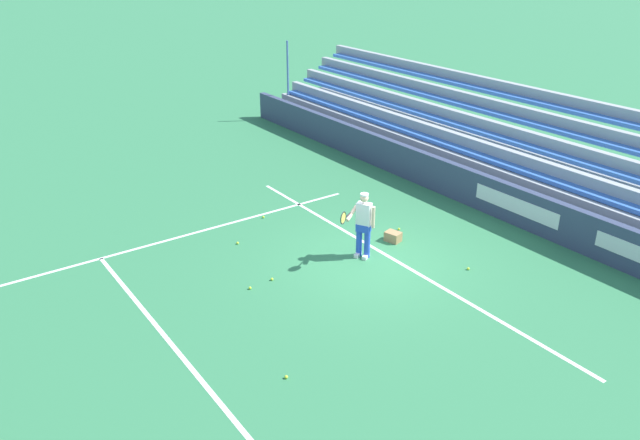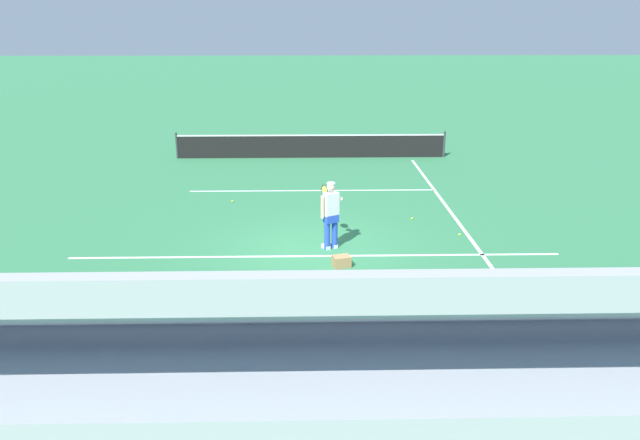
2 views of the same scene
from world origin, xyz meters
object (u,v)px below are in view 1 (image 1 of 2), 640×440
Objects in this scene: tennis_ball_far_left at (399,229)px; tennis_player at (363,224)px; tennis_ball_on_baseline at (286,377)px; tennis_ball_far_right at (272,279)px; tennis_ball_stray_back at (263,217)px; tennis_ball_toward_net at (238,243)px; tennis_ball_midcourt at (250,288)px; tennis_ball_near_player at (468,269)px; ball_box_cardboard at (393,237)px.

tennis_player is at bearing 109.01° from tennis_ball_far_left.
tennis_ball_on_baseline and tennis_ball_far_right have the same top height.
tennis_ball_stray_back is 1.00× the size of tennis_ball_toward_net.
tennis_player is 25.98× the size of tennis_ball_on_baseline.
tennis_ball_midcourt is at bearing 144.98° from tennis_ball_stray_back.
tennis_ball_toward_net is at bearing -19.49° from tennis_ball_on_baseline.
tennis_ball_far_left is at bearing -85.47° from tennis_ball_midcourt.
tennis_ball_near_player is at bearing 177.09° from tennis_ball_far_left.
tennis_ball_midcourt is 5.31m from tennis_ball_near_player.
tennis_ball_far_right and tennis_ball_toward_net have the same top height.
tennis_ball_far_left and tennis_ball_far_right have the same top height.
tennis_ball_midcourt is at bearing 94.79° from tennis_ball_far_right.
tennis_ball_stray_back is at bearing 24.46° from tennis_ball_near_player.
tennis_ball_far_right is 2.17m from tennis_ball_toward_net.
ball_box_cardboard is 2.30m from tennis_ball_near_player.
tennis_ball_stray_back and tennis_ball_on_baseline have the same top height.
tennis_ball_far_right is at bearing 88.83° from ball_box_cardboard.
tennis_ball_far_left is 2.67m from tennis_ball_near_player.
tennis_ball_toward_net is at bearing 57.28° from ball_box_cardboard.
tennis_player is 5.15m from tennis_ball_on_baseline.
tennis_ball_near_player is (-2.28, -4.79, 0.00)m from tennis_ball_midcourt.
tennis_ball_stray_back is (3.25, -2.28, 0.00)m from tennis_ball_midcourt.
tennis_ball_near_player is at bearing -115.42° from tennis_ball_midcourt.
tennis_ball_stray_back is 1.75m from tennis_ball_toward_net.
tennis_ball_far_left is at bearing -137.18° from tennis_ball_stray_back.
tennis_ball_toward_net is (2.21, -0.87, 0.00)m from tennis_ball_midcourt.
ball_box_cardboard reaches higher than tennis_ball_near_player.
tennis_ball_midcourt is (0.02, 4.34, -0.10)m from ball_box_cardboard.
tennis_ball_far_left and tennis_ball_on_baseline have the same top height.
tennis_player is 3.69m from tennis_ball_stray_back.
tennis_player is at bearing -96.52° from tennis_ball_far_right.
tennis_player is 1.46m from ball_box_cardboard.
ball_box_cardboard reaches higher than tennis_ball_on_baseline.
tennis_ball_toward_net is at bearing 41.18° from tennis_ball_near_player.
ball_box_cardboard is at bearing -80.29° from tennis_player.
tennis_ball_on_baseline is 3.62m from tennis_ball_far_right.
tennis_ball_far_right is (2.33, 4.17, 0.00)m from tennis_ball_near_player.
ball_box_cardboard is 4.13m from tennis_ball_toward_net.
ball_box_cardboard is 3.87m from tennis_ball_stray_back.
tennis_ball_stray_back is at bearing -53.38° from tennis_ball_toward_net.
tennis_player reaches higher than tennis_ball_toward_net.
ball_box_cardboard is 6.06× the size of tennis_ball_midcourt.
tennis_ball_far_left is 4.44m from tennis_ball_toward_net.
tennis_ball_toward_net is at bearing -21.56° from tennis_ball_midcourt.
tennis_ball_far_left is 4.32m from tennis_ball_far_right.
tennis_ball_stray_back is 1.00× the size of tennis_ball_on_baseline.
tennis_player is 25.98× the size of tennis_ball_midcourt.
tennis_ball_on_baseline is 5.70m from tennis_ball_toward_net.
tennis_ball_near_player is 6.07m from tennis_ball_stray_back.
ball_box_cardboard reaches higher than tennis_ball_midcourt.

